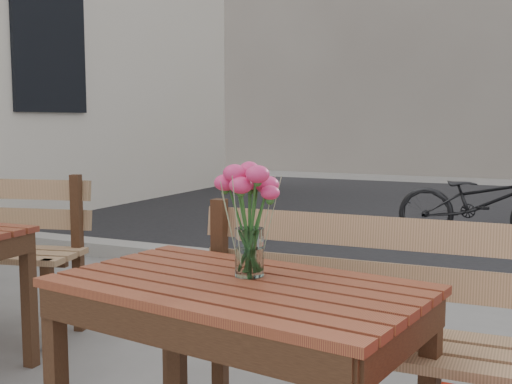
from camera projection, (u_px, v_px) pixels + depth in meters
street at (483, 239)px, 6.35m from camera, size 30.00×8.12×0.12m
main_table at (238, 318)px, 2.01m from camera, size 1.23×0.82×0.70m
main_bench at (384, 309)px, 2.22m from camera, size 1.49×0.48×0.92m
main_vase at (249, 206)px, 2.04m from camera, size 0.20×0.20×0.37m
bicycle at (482, 202)px, 6.20m from camera, size 1.61×0.60×0.84m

